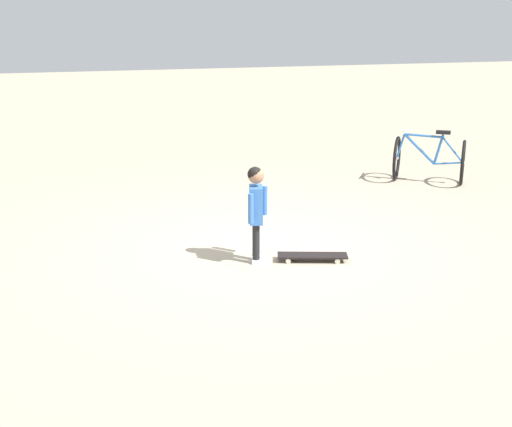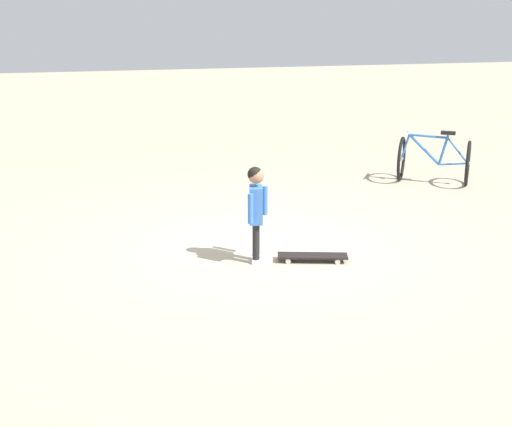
# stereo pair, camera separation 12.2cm
# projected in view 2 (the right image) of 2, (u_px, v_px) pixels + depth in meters

# --- Properties ---
(ground_plane) EXTENTS (50.00, 50.00, 0.00)m
(ground_plane) POSITION_uv_depth(u_px,v_px,m) (263.00, 247.00, 7.76)
(ground_plane) COLOR tan
(child_person) EXTENTS (0.32, 0.29, 1.06)m
(child_person) POSITION_uv_depth(u_px,v_px,m) (256.00, 204.00, 7.11)
(child_person) COLOR black
(child_person) RESTS_ON ground
(skateboard) EXTENTS (0.41, 0.78, 0.07)m
(skateboard) POSITION_uv_depth(u_px,v_px,m) (313.00, 256.00, 7.29)
(skateboard) COLOR black
(skateboard) RESTS_ON ground
(bicycle_near) EXTENTS (1.19, 1.28, 0.85)m
(bicycle_near) POSITION_uv_depth(u_px,v_px,m) (434.00, 160.00, 10.55)
(bicycle_near) COLOR black
(bicycle_near) RESTS_ON ground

